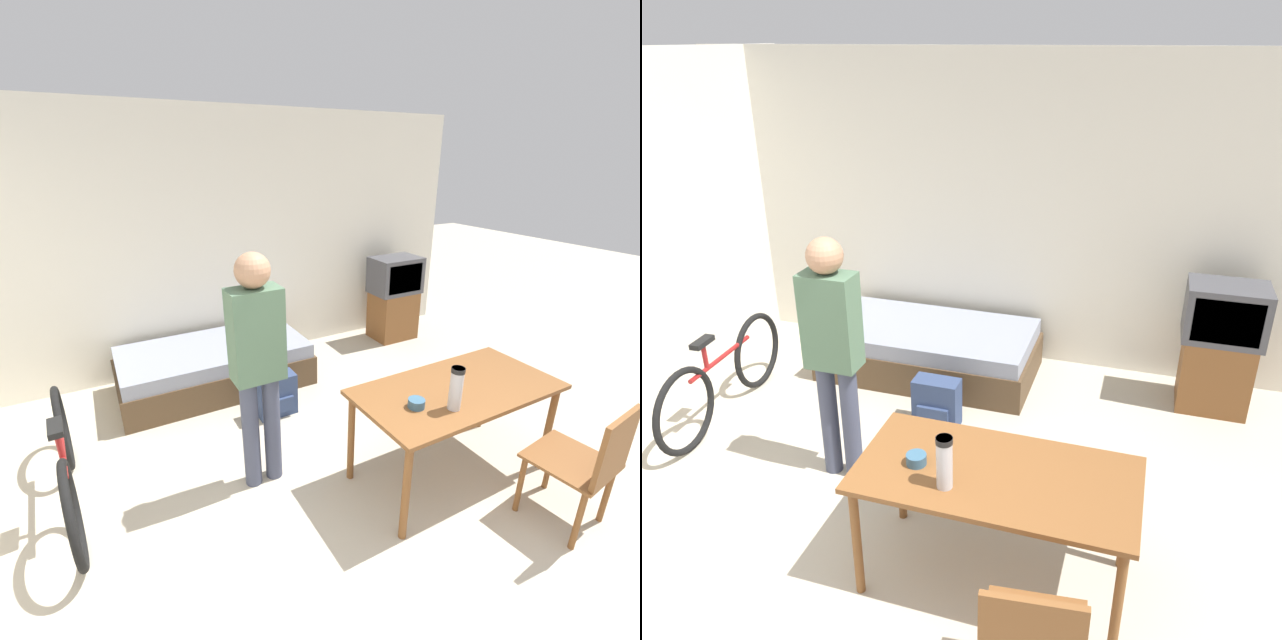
% 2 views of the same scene
% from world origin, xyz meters
% --- Properties ---
extents(ground_plane, '(20.00, 20.00, 0.00)m').
position_xyz_m(ground_plane, '(0.00, 0.00, 0.00)').
color(ground_plane, '#B2A893').
extents(wall_back, '(5.73, 0.06, 2.70)m').
position_xyz_m(wall_back, '(0.00, 3.46, 1.35)').
color(wall_back, silver).
rests_on(wall_back, ground_plane).
extents(daybed, '(1.86, 0.95, 0.44)m').
position_xyz_m(daybed, '(-0.45, 2.88, 0.22)').
color(daybed, '#4C3823').
rests_on(daybed, ground_plane).
extents(tv, '(0.60, 0.41, 1.05)m').
position_xyz_m(tv, '(1.92, 3.02, 0.55)').
color(tv, brown).
rests_on(tv, ground_plane).
extents(dining_table, '(1.46, 0.72, 0.72)m').
position_xyz_m(dining_table, '(0.69, 0.77, 0.64)').
color(dining_table, brown).
rests_on(dining_table, ground_plane).
extents(wooden_chair, '(0.49, 0.49, 0.88)m').
position_xyz_m(wooden_chair, '(1.04, 0.01, 0.50)').
color(wooden_chair, brown).
rests_on(wooden_chair, ground_plane).
extents(bicycle, '(0.15, 1.62, 0.74)m').
position_xyz_m(bicycle, '(-1.75, 1.75, 0.33)').
color(bicycle, black).
rests_on(bicycle, ground_plane).
extents(person_standing, '(0.34, 0.23, 1.69)m').
position_xyz_m(person_standing, '(-0.53, 1.36, 0.99)').
color(person_standing, '#3D4256').
rests_on(person_standing, ground_plane).
extents(thermos_flask, '(0.09, 0.09, 0.29)m').
position_xyz_m(thermos_flask, '(0.48, 0.59, 0.88)').
color(thermos_flask, '#B7B7BC').
rests_on(thermos_flask, dining_table).
extents(mate_bowl, '(0.11, 0.11, 0.06)m').
position_xyz_m(mate_bowl, '(0.28, 0.71, 0.75)').
color(mate_bowl, '#335670').
rests_on(mate_bowl, dining_table).
extents(backpack, '(0.35, 0.21, 0.39)m').
position_xyz_m(backpack, '(-0.11, 2.10, 0.19)').
color(backpack, navy).
rests_on(backpack, ground_plane).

